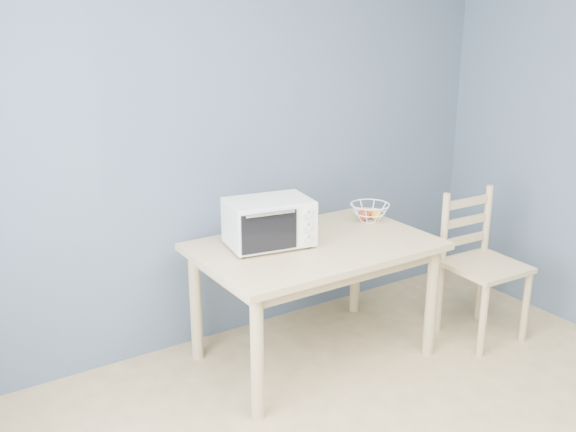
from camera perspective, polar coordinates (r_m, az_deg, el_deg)
room at (r=2.36m, az=21.70°, el=-2.25°), size 4.01×4.51×2.61m
dining_table at (r=3.84m, az=2.39°, el=-3.86°), size 1.40×0.90×0.75m
toaster_oven at (r=3.71m, az=-1.97°, el=-0.57°), size 0.53×0.41×0.28m
fruit_basket at (r=4.23m, az=7.22°, el=0.33°), size 0.29×0.29×0.12m
dining_chair at (r=4.37m, az=16.66°, el=-4.37°), size 0.47×0.47×0.97m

